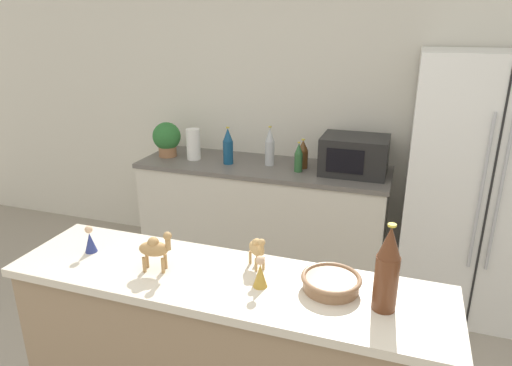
{
  "coord_description": "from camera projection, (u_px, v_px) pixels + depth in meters",
  "views": [
    {
      "loc": [
        0.64,
        -0.88,
        1.96
      ],
      "look_at": [
        -0.16,
        1.46,
        1.08
      ],
      "focal_mm": 32.0,
      "sensor_mm": 36.0,
      "label": 1
    }
  ],
  "objects": [
    {
      "name": "camel_figurine",
      "position": [
        155.0,
        248.0,
        1.79
      ],
      "size": [
        0.14,
        0.09,
        0.17
      ],
      "color": "#A87F4C",
      "rests_on": "bar_counter"
    },
    {
      "name": "wine_bottle",
      "position": [
        387.0,
        269.0,
        1.53
      ],
      "size": [
        0.08,
        0.08,
        0.32
      ],
      "color": "#562D19",
      "rests_on": "bar_counter"
    },
    {
      "name": "wise_man_figurine_crimson",
      "position": [
        90.0,
        241.0,
        1.95
      ],
      "size": [
        0.05,
        0.05,
        0.12
      ],
      "color": "navy",
      "rests_on": "bar_counter"
    },
    {
      "name": "potted_plant",
      "position": [
        167.0,
        138.0,
        3.78
      ],
      "size": [
        0.23,
        0.23,
        0.29
      ],
      "color": "#9E6B47",
      "rests_on": "back_counter"
    },
    {
      "name": "back_bottle_2",
      "position": [
        228.0,
        146.0,
        3.59
      ],
      "size": [
        0.08,
        0.08,
        0.3
      ],
      "color": "navy",
      "rests_on": "back_counter"
    },
    {
      "name": "refrigerator",
      "position": [
        480.0,
        188.0,
        3.07
      ],
      "size": [
        0.95,
        0.73,
        1.79
      ],
      "color": "white",
      "rests_on": "ground_plane"
    },
    {
      "name": "microwave",
      "position": [
        354.0,
        155.0,
        3.36
      ],
      "size": [
        0.48,
        0.37,
        0.28
      ],
      "color": "black",
      "rests_on": "back_counter"
    },
    {
      "name": "wise_man_figurine_purple",
      "position": [
        260.0,
        273.0,
        1.69
      ],
      "size": [
        0.05,
        0.05,
        0.13
      ],
      "color": "#B28933",
      "rests_on": "bar_counter"
    },
    {
      "name": "back_bottle_0",
      "position": [
        299.0,
        158.0,
        3.41
      ],
      "size": [
        0.06,
        0.06,
        0.23
      ],
      "color": "#2D6033",
      "rests_on": "back_counter"
    },
    {
      "name": "camel_figurine_second",
      "position": [
        257.0,
        248.0,
        1.82
      ],
      "size": [
        0.11,
        0.11,
        0.15
      ],
      "color": "tan",
      "rests_on": "bar_counter"
    },
    {
      "name": "back_bottle_1",
      "position": [
        270.0,
        147.0,
        3.55
      ],
      "size": [
        0.07,
        0.07,
        0.31
      ],
      "color": "#B2B7BC",
      "rests_on": "back_counter"
    },
    {
      "name": "wall_back",
      "position": [
        326.0,
        111.0,
        3.64
      ],
      "size": [
        8.0,
        0.06,
        2.55
      ],
      "color": "silver",
      "rests_on": "ground_plane"
    },
    {
      "name": "fruit_bowl",
      "position": [
        331.0,
        282.0,
        1.68
      ],
      "size": [
        0.22,
        0.22,
        0.06
      ],
      "color": "#8C6647",
      "rests_on": "bar_counter"
    },
    {
      "name": "paper_towel_roll",
      "position": [
        193.0,
        144.0,
        3.71
      ],
      "size": [
        0.11,
        0.11,
        0.25
      ],
      "color": "white",
      "rests_on": "back_counter"
    },
    {
      "name": "back_bottle_3",
      "position": [
        303.0,
        154.0,
        3.49
      ],
      "size": [
        0.08,
        0.08,
        0.23
      ],
      "color": "brown",
      "rests_on": "back_counter"
    },
    {
      "name": "back_counter",
      "position": [
        262.0,
        216.0,
        3.76
      ],
      "size": [
        1.98,
        0.63,
        0.88
      ],
      "color": "silver",
      "rests_on": "ground_plane"
    }
  ]
}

